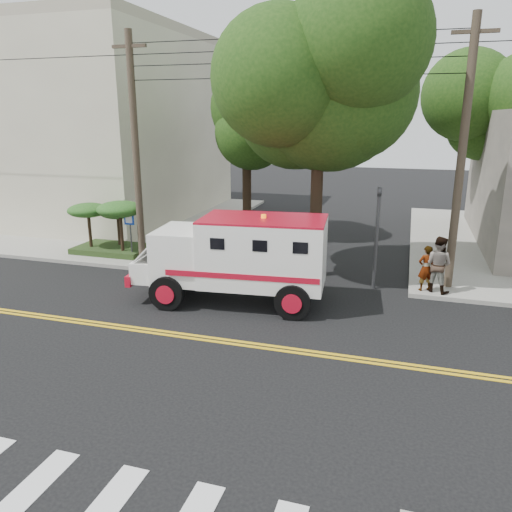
% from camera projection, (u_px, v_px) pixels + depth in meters
% --- Properties ---
extents(ground, '(100.00, 100.00, 0.00)m').
position_uv_depth(ground, '(215.00, 340.00, 13.61)').
color(ground, black).
rests_on(ground, ground).
extents(sidewalk_nw, '(17.00, 17.00, 0.15)m').
position_uv_depth(sidewalk_nw, '(88.00, 217.00, 29.84)').
color(sidewalk_nw, gray).
rests_on(sidewalk_nw, ground).
extents(building_left, '(16.00, 14.00, 10.00)m').
position_uv_depth(building_left, '(67.00, 129.00, 30.42)').
color(building_left, '#BDB59B').
rests_on(building_left, sidewalk_nw).
extents(utility_pole_left, '(0.28, 0.28, 9.00)m').
position_uv_depth(utility_pole_left, '(136.00, 153.00, 19.50)').
color(utility_pole_left, '#382D23').
rests_on(utility_pole_left, ground).
extents(utility_pole_right, '(0.28, 0.28, 9.00)m').
position_uv_depth(utility_pole_right, '(461.00, 160.00, 16.32)').
color(utility_pole_right, '#382D23').
rests_on(utility_pole_right, ground).
extents(tree_main, '(6.08, 5.70, 9.85)m').
position_uv_depth(tree_main, '(332.00, 76.00, 16.83)').
color(tree_main, black).
rests_on(tree_main, ground).
extents(tree_left, '(4.48, 4.20, 7.70)m').
position_uv_depth(tree_left, '(252.00, 120.00, 23.67)').
color(tree_left, black).
rests_on(tree_left, ground).
extents(tree_right, '(4.80, 4.50, 8.20)m').
position_uv_depth(tree_right, '(505.00, 112.00, 23.97)').
color(tree_right, black).
rests_on(tree_right, ground).
extents(traffic_signal, '(0.15, 0.18, 3.60)m').
position_uv_depth(traffic_signal, '(377.00, 227.00, 17.09)').
color(traffic_signal, '#3F3F42').
rests_on(traffic_signal, ground).
extents(accessibility_sign, '(0.45, 0.10, 2.02)m').
position_uv_depth(accessibility_sign, '(130.00, 229.00, 20.68)').
color(accessibility_sign, '#3F3F42').
rests_on(accessibility_sign, ground).
extents(palm_planter, '(3.52, 2.63, 2.36)m').
position_uv_depth(palm_planter, '(110.00, 219.00, 21.37)').
color(palm_planter, '#1E3314').
rests_on(palm_planter, sidewalk_nw).
extents(armored_truck, '(6.44, 3.04, 2.84)m').
position_uv_depth(armored_truck, '(239.00, 254.00, 16.00)').
color(armored_truck, white).
rests_on(armored_truck, ground).
extents(pedestrian_a, '(0.68, 0.59, 1.58)m').
position_uv_depth(pedestrian_a, '(426.00, 268.00, 16.86)').
color(pedestrian_a, gray).
rests_on(pedestrian_a, sidewalk_ne).
extents(pedestrian_b, '(1.16, 1.06, 1.92)m').
position_uv_depth(pedestrian_b, '(438.00, 264.00, 16.71)').
color(pedestrian_b, gray).
rests_on(pedestrian_b, sidewalk_ne).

